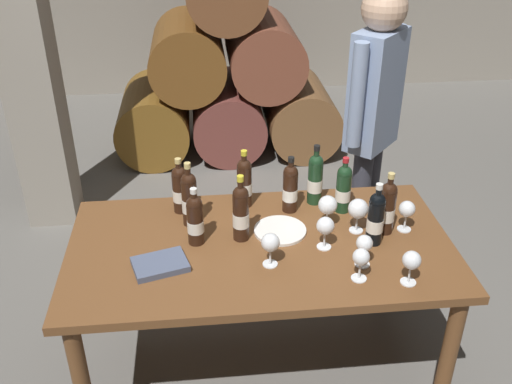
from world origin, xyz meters
The scene contains 25 objects.
ground_plane centered at (0.00, 0.00, 0.00)m, with size 14.00×14.00×0.00m, color #66635E.
barrel_stack centered at (0.00, 2.60, 0.66)m, with size 1.86×0.90×1.69m.
stone_pillar centered at (-1.30, 1.60, 1.30)m, with size 0.32×0.32×2.60m, color gray.
dining_table centered at (0.00, 0.00, 0.67)m, with size 1.70×0.90×0.76m.
wine_bottle_0 centered at (0.50, -0.04, 0.89)m, with size 0.07×0.07×0.30m.
wine_bottle_1 centered at (0.57, 0.04, 0.89)m, with size 0.07×0.07×0.30m.
wine_bottle_2 centered at (-0.35, 0.32, 0.88)m, with size 0.07×0.07×0.28m.
wine_bottle_3 centered at (0.17, 0.27, 0.88)m, with size 0.07×0.07×0.29m.
wine_bottle_4 centered at (-0.28, 0.04, 0.88)m, with size 0.07×0.07×0.27m.
wine_bottle_5 centered at (-0.31, 0.20, 0.90)m, with size 0.07×0.07×0.32m.
wine_bottle_6 centered at (-0.08, 0.05, 0.90)m, with size 0.07×0.07×0.32m.
wine_bottle_7 centered at (0.42, 0.24, 0.88)m, with size 0.07×0.07×0.28m.
wine_bottle_8 centered at (-0.04, 0.34, 0.89)m, with size 0.07×0.07×0.30m.
wine_bottle_9 centered at (0.30, 0.33, 0.89)m, with size 0.07×0.07×0.31m.
wine_glass_0 centered at (0.27, -0.06, 0.87)m, with size 0.08×0.08×0.15m.
wine_glass_1 centered at (0.56, -0.33, 0.87)m, with size 0.08×0.08×0.15m.
wine_glass_2 centered at (0.45, 0.06, 0.88)m, with size 0.09×0.09×0.16m.
wine_glass_3 centered at (0.41, -0.20, 0.86)m, with size 0.07×0.07×0.14m.
wine_glass_4 centered at (0.02, -0.16, 0.87)m, with size 0.08×0.08×0.15m.
wine_glass_5 centered at (0.37, -0.29, 0.86)m, with size 0.07×0.07×0.14m.
wine_glass_6 centered at (0.67, 0.04, 0.87)m, with size 0.07×0.07×0.15m.
wine_glass_7 centered at (0.32, 0.11, 0.87)m, with size 0.09×0.09×0.16m.
tasting_notebook centered at (-0.44, -0.12, 0.77)m, with size 0.22×0.16×0.03m, color #4C5670.
serving_plate centered at (0.10, 0.09, 0.77)m, with size 0.24×0.24×0.01m, color white.
sommelier_presenting centered at (0.70, 0.75, 1.04)m, with size 0.36×0.38×1.72m.
Camera 1 is at (-0.24, -2.09, 2.24)m, focal length 40.63 mm.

